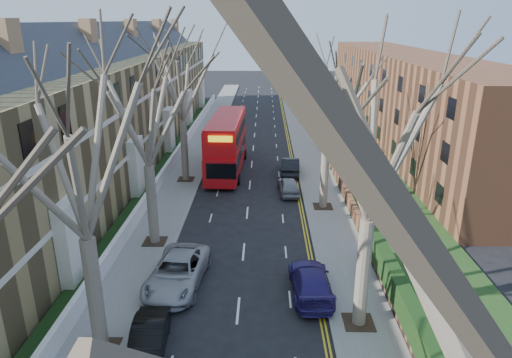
{
  "coord_description": "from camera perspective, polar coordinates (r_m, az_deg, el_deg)",
  "views": [
    {
      "loc": [
        1.25,
        -9.98,
        13.51
      ],
      "look_at": [
        0.68,
        19.32,
        3.24
      ],
      "focal_mm": 32.0,
      "sensor_mm": 36.0,
      "label": 1
    }
  ],
  "objects": [
    {
      "name": "pavement_left",
      "position": [
        51.31,
        -7.07,
        3.97
      ],
      "size": [
        3.0,
        102.0,
        0.12
      ],
      "primitive_type": "cube",
      "color": "slate",
      "rests_on": "ground"
    },
    {
      "name": "pavement_right",
      "position": [
        51.01,
        6.43,
        3.9
      ],
      "size": [
        3.0,
        102.0,
        0.12
      ],
      "primitive_type": "cube",
      "color": "slate",
      "rests_on": "ground"
    },
    {
      "name": "terrace_left",
      "position": [
        44.33,
        -18.73,
        7.93
      ],
      "size": [
        9.7,
        78.0,
        13.6
      ],
      "color": "olive",
      "rests_on": "ground"
    },
    {
      "name": "flats_right",
      "position": [
        56.06,
        18.17,
        9.62
      ],
      "size": [
        13.97,
        54.0,
        10.0
      ],
      "color": "brown",
      "rests_on": "ground"
    },
    {
      "name": "front_wall_left",
      "position": [
        43.87,
        -10.65,
        1.88
      ],
      "size": [
        0.3,
        78.0,
        1.0
      ],
      "color": "white",
      "rests_on": "ground"
    },
    {
      "name": "grass_verge_right",
      "position": [
        51.6,
        11.42,
        3.92
      ],
      "size": [
        6.0,
        102.0,
        0.06
      ],
      "color": "#1E3A15",
      "rests_on": "ground"
    },
    {
      "name": "tree_left_mid",
      "position": [
        17.87,
        -21.9,
        5.13
      ],
      "size": [
        10.5,
        10.5,
        14.71
      ],
      "color": "#716351",
      "rests_on": "ground"
    },
    {
      "name": "tree_left_far",
      "position": [
        27.23,
        -13.9,
        9.74
      ],
      "size": [
        10.15,
        10.15,
        14.22
      ],
      "color": "#716351",
      "rests_on": "ground"
    },
    {
      "name": "tree_left_dist",
      "position": [
        38.81,
        -9.47,
        13.22
      ],
      "size": [
        10.5,
        10.5,
        14.71
      ],
      "color": "#716351",
      "rests_on": "ground"
    },
    {
      "name": "tree_right_mid",
      "position": [
        18.94,
        14.78,
        6.63
      ],
      "size": [
        10.5,
        10.5,
        14.71
      ],
      "color": "#716351",
      "rests_on": "ground"
    },
    {
      "name": "tree_right_far",
      "position": [
        32.57,
        9.14,
        11.55
      ],
      "size": [
        10.15,
        10.15,
        14.22
      ],
      "color": "#716351",
      "rests_on": "ground"
    },
    {
      "name": "double_decker_bus",
      "position": [
        42.63,
        -3.66,
        4.27
      ],
      "size": [
        3.31,
        12.16,
        5.01
      ],
      "rotation": [
        0.0,
        0.0,
        3.11
      ],
      "color": "red",
      "rests_on": "ground"
    },
    {
      "name": "car_left_mid",
      "position": [
        21.05,
        -13.29,
        -18.89
      ],
      "size": [
        1.68,
        4.13,
        1.33
      ],
      "primitive_type": "imported",
      "rotation": [
        0.0,
        0.0,
        0.07
      ],
      "color": "black",
      "rests_on": "ground"
    },
    {
      "name": "car_left_far",
      "position": [
        25.14,
        -9.82,
        -11.36
      ],
      "size": [
        3.18,
        5.98,
        1.6
      ],
      "primitive_type": "imported",
      "rotation": [
        0.0,
        0.0,
        -0.09
      ],
      "color": "#9F9FA4",
      "rests_on": "ground"
    },
    {
      "name": "car_right_near",
      "position": [
        24.29,
        6.86,
        -12.62
      ],
      "size": [
        2.19,
        5.02,
        1.44
      ],
      "primitive_type": "imported",
      "rotation": [
        0.0,
        0.0,
        3.18
      ],
      "color": "navy",
      "rests_on": "ground"
    },
    {
      "name": "car_right_mid",
      "position": [
        37.37,
        4.08,
        -0.82
      ],
      "size": [
        1.88,
        4.07,
        1.35
      ],
      "primitive_type": "imported",
      "rotation": [
        0.0,
        0.0,
        3.21
      ],
      "color": "gray",
      "rests_on": "ground"
    },
    {
      "name": "car_right_far",
      "position": [
        42.19,
        4.3,
        1.67
      ],
      "size": [
        1.83,
        4.71,
        1.53
      ],
      "primitive_type": "imported",
      "rotation": [
        0.0,
        0.0,
        3.1
      ],
      "color": "black",
      "rests_on": "ground"
    }
  ]
}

